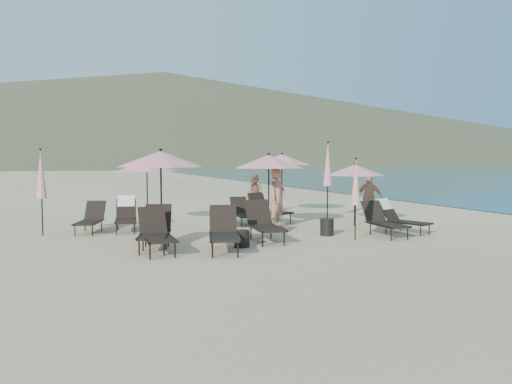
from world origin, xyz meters
name	(u,v)px	position (x,y,z in m)	size (l,w,h in m)	color
ground	(314,239)	(0.00, 0.00, 0.00)	(800.00, 800.00, 0.00)	#D6BA8C
volcanic_headland	(181,119)	(71.37, 302.62, 26.49)	(690.00, 690.00, 55.00)	brown
lounger_0	(156,232)	(-4.40, -0.16, 0.48)	(0.74, 1.81, 1.03)	black
lounger_1	(156,229)	(-4.33, 0.30, 0.49)	(1.21, 1.94, 1.05)	black
lounger_2	(224,231)	(-2.85, -0.62, 0.49)	(1.20, 1.95, 1.05)	black
lounger_3	(264,223)	(-1.37, 0.33, 0.50)	(0.92, 1.92, 1.06)	black
lounger_4	(383,220)	(2.16, -0.22, 0.45)	(0.75, 1.72, 0.97)	black
lounger_5	(400,217)	(3.05, 0.15, 0.48)	(1.07, 1.70, 1.00)	black
lounger_6	(91,218)	(-5.62, 3.72, 0.43)	(1.10, 1.69, 0.91)	black
lounger_7	(126,214)	(-4.57, 3.73, 0.50)	(0.87, 1.76, 1.05)	black
lounger_8	(243,212)	(-0.72, 3.64, 0.42)	(0.74, 1.60, 0.89)	black
lounger_9	(269,209)	(0.37, 3.92, 0.46)	(1.17, 1.85, 0.99)	black
lounger_10	(262,208)	(0.29, 4.32, 0.44)	(0.67, 1.65, 0.94)	black
umbrella_open_0	(161,159)	(-3.97, 1.30, 2.23)	(2.34, 2.34, 2.52)	black
umbrella_open_1	(269,162)	(-0.39, 2.23, 2.14)	(2.25, 2.25, 2.42)	black
umbrella_open_2	(355,170)	(2.58, 1.89, 1.85)	(1.95, 1.95, 2.09)	black
umbrella_open_3	(147,166)	(-3.72, 4.78, 1.99)	(2.09, 2.09, 2.25)	black
umbrella_open_4	(282,160)	(1.65, 5.56, 2.18)	(2.29, 2.29, 2.47)	black
umbrella_closed_0	(356,183)	(0.99, -0.53, 1.58)	(0.27, 0.27, 2.28)	black
umbrella_closed_1	(328,165)	(2.68, 3.81, 1.99)	(0.34, 0.34, 2.87)	black
umbrella_closed_2	(41,175)	(-6.96, 3.64, 1.77)	(0.30, 0.30, 2.54)	black
side_table_0	(242,239)	(-2.26, -0.32, 0.21)	(0.38, 0.38, 0.43)	black
side_table_1	(327,227)	(0.69, 0.48, 0.25)	(0.40, 0.40, 0.49)	black
beachgoer_a	(277,199)	(-0.01, 2.39, 0.96)	(0.70, 0.46, 1.91)	tan
beachgoer_b	(254,195)	(0.61, 5.86, 0.81)	(0.79, 0.61, 1.62)	#8E6049
beachgoer_c	(369,197)	(3.81, 2.82, 0.84)	(0.98, 0.41, 1.67)	tan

